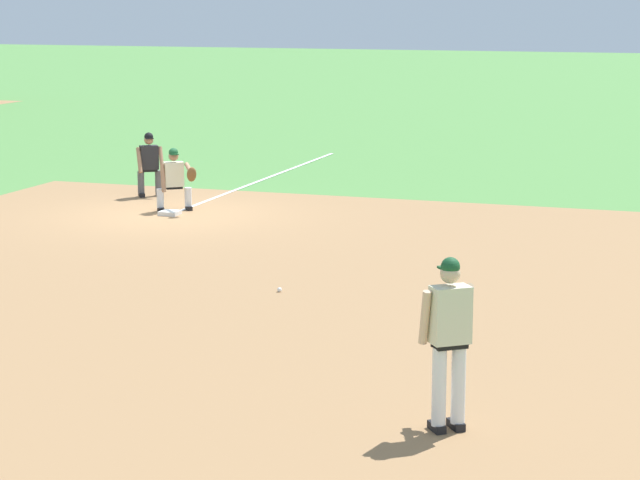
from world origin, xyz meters
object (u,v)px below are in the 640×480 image
(baseball, at_px, (280,290))
(first_base_bag, at_px, (170,213))
(pitcher, at_px, (450,333))
(umpire, at_px, (149,162))
(first_baseman, at_px, (175,177))

(baseball, bearing_deg, first_base_bag, 38.67)
(first_base_bag, distance_m, pitcher, 13.84)
(first_base_bag, distance_m, umpire, 2.68)
(baseball, relative_size, first_baseman, 0.06)
(first_base_bag, xyz_separation_m, umpire, (2.10, 1.49, 0.75))
(pitcher, height_order, first_baseman, pitcher)
(first_base_bag, relative_size, pitcher, 0.20)
(pitcher, bearing_deg, first_baseman, 36.60)
(baseball, bearing_deg, pitcher, -143.78)
(pitcher, distance_m, first_baseman, 14.25)
(umpire, bearing_deg, first_baseman, -138.96)
(baseball, distance_m, first_baseman, 7.77)
(first_base_bag, bearing_deg, baseball, -141.33)
(first_base_bag, bearing_deg, first_baseman, 9.93)
(baseball, height_order, pitcher, pitcher)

